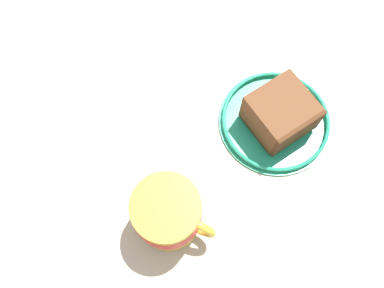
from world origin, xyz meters
The scene contains 5 objects.
ground_plane centered at (0.00, 0.00, -1.17)cm, with size 138.11×138.11×2.35cm, color tan.
small_plate centered at (-11.29, -5.00, 0.66)cm, with size 17.67×17.67×1.35cm.
cake_slice centered at (-11.54, -4.91, 3.87)cm, with size 11.01×11.03×6.20cm.
tea_mug centered at (-6.97, 16.88, 4.67)cm, with size 11.74×9.38×8.90cm.
teaspoon centered at (8.08, 5.61, 0.35)cm, with size 3.26×11.79×0.80cm.
Camera 1 is at (-15.69, 23.48, 59.46)cm, focal length 38.37 mm.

